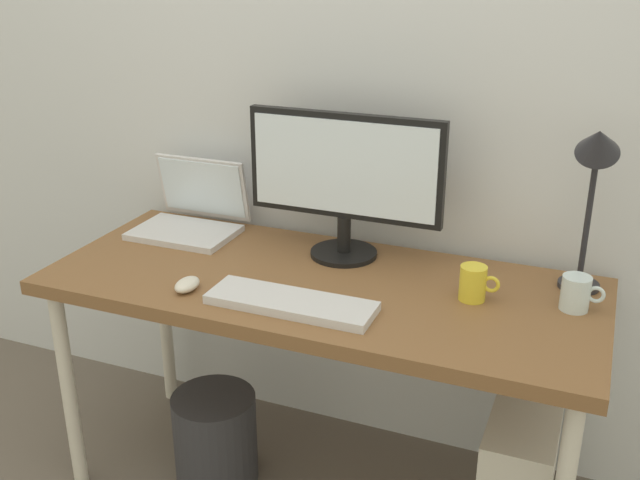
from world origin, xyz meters
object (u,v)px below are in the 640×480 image
Objects in this scene: desk at (320,300)px; coffee_mug at (474,283)px; glass_cup at (576,293)px; monitor at (345,176)px; wastebasket at (216,438)px; keyboard at (291,303)px; laptop at (192,213)px; desk_lamp at (595,169)px; mouse at (187,285)px; computer_tower at (518,480)px.

coffee_mug reaches higher than desk.
glass_cup is (0.67, 0.08, 0.11)m from desk.
wastebasket is (-0.32, -0.26, -0.82)m from monitor.
coffee_mug is (0.42, 0.22, 0.04)m from keyboard.
coffee_mug is (0.41, -0.15, -0.20)m from monitor.
laptop is 0.72m from wastebasket.
desk is 0.60m from wastebasket.
desk_lamp is 1.37m from wastebasket.
laptop reaches higher than glass_cup.
glass_cup is (0.67, -0.11, -0.20)m from monitor.
monitor is 5.53× the size of coffee_mug.
coffee_mug is (0.72, 0.23, 0.03)m from mouse.
desk is 0.58m from laptop.
glass_cup is at bearing -89.93° from desk_lamp.
laptop is 0.76× the size of computer_tower.
glass_cup is (0.98, 0.27, 0.03)m from mouse.
keyboard is at bearing -36.37° from laptop.
laptop reaches higher than wastebasket.
laptop is at bearing 169.70° from computer_tower.
mouse reaches higher than desk.
desk is 0.80m from desk_lamp.
laptop reaches higher than coffee_mug.
desk_lamp reaches higher than computer_tower.
keyboard is 0.81m from computer_tower.
monitor is at bearing -1.78° from laptop.
computer_tower is (-0.08, -0.08, -0.55)m from glass_cup.
monitor is 1.95× the size of wastebasket.
computer_tower is 1.40× the size of wastebasket.
computer_tower is 0.92m from wastebasket.
coffee_mug reaches higher than computer_tower.
glass_cup is 0.57m from computer_tower.
desk is 0.74m from computer_tower.
glass_cup reaches higher than computer_tower.
monitor reaches higher than glass_cup.
glass_cup reaches higher than wastebasket.
wastebasket is (0.21, -0.28, -0.63)m from laptop.
desk is 4.81× the size of laptop.
glass_cup reaches higher than desk.
mouse is 0.60m from wastebasket.
monitor is 0.54m from mouse.
monitor reaches higher than wastebasket.
computer_tower is at bearing -10.30° from laptop.
wastebasket is (-0.32, 0.10, -0.58)m from keyboard.
monitor is at bearing 162.36° from computer_tower.
monitor reaches higher than laptop.
wastebasket is (-0.74, -0.11, -0.62)m from coffee_mug.
desk is at bearing 87.73° from keyboard.
mouse is at bearing -60.89° from laptop.
desk is 0.43m from coffee_mug.
desk is 0.37m from mouse.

